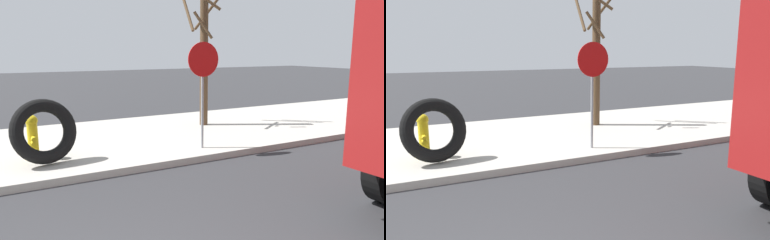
{
  "view_description": "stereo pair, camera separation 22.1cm",
  "coord_description": "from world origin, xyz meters",
  "views": [
    {
      "loc": [
        -0.44,
        -2.53,
        2.36
      ],
      "look_at": [
        2.41,
        2.73,
        1.22
      ],
      "focal_mm": 34.51,
      "sensor_mm": 36.0,
      "label": 1
    },
    {
      "loc": [
        -0.24,
        -2.63,
        2.36
      ],
      "look_at": [
        2.41,
        2.73,
        1.22
      ],
      "focal_mm": 34.51,
      "sensor_mm": 36.0,
      "label": 2
    }
  ],
  "objects": [
    {
      "name": "stop_sign",
      "position": [
        3.67,
        4.55,
        1.81
      ],
      "size": [
        0.76,
        0.08,
        2.38
      ],
      "color": "gray",
      "rests_on": "sidewalk_curb"
    },
    {
      "name": "fire_hydrant",
      "position": [
        0.19,
        5.45,
        0.64
      ],
      "size": [
        0.24,
        0.54,
        0.92
      ],
      "color": "yellow",
      "rests_on": "sidewalk_curb"
    },
    {
      "name": "bare_tree",
      "position": [
        5.04,
        6.87,
        2.46
      ],
      "size": [
        1.44,
        1.4,
        4.45
      ],
      "color": "#4C3823",
      "rests_on": "sidewalk_curb"
    },
    {
      "name": "loose_tire",
      "position": [
        0.36,
        4.99,
        0.8
      ],
      "size": [
        1.36,
        0.8,
        1.3
      ],
      "primitive_type": "torus",
      "rotation": [
        1.34,
        0.0,
        0.21
      ],
      "color": "black",
      "rests_on": "sidewalk_curb"
    },
    {
      "name": "sidewalk_curb",
      "position": [
        0.0,
        6.5,
        0.07
      ],
      "size": [
        36.0,
        5.0,
        0.15
      ],
      "primitive_type": "cube",
      "color": "#ADA89E",
      "rests_on": "ground"
    }
  ]
}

